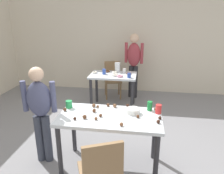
% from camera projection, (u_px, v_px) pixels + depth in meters
% --- Properties ---
extents(ground_plane, '(6.40, 6.40, 0.00)m').
position_uv_depth(ground_plane, '(106.00, 165.00, 2.91)').
color(ground_plane, gray).
extents(wall_back, '(6.40, 0.10, 2.60)m').
position_uv_depth(wall_back, '(128.00, 42.00, 5.50)').
color(wall_back, beige).
rests_on(wall_back, ground_plane).
extents(dining_table_near, '(1.28, 0.67, 0.75)m').
position_uv_depth(dining_table_near, '(110.00, 123.00, 2.70)').
color(dining_table_near, silver).
rests_on(dining_table_near, ground_plane).
extents(dining_table_far, '(0.97, 0.66, 0.75)m').
position_uv_depth(dining_table_far, '(113.00, 80.00, 4.57)').
color(dining_table_far, silver).
rests_on(dining_table_far, ground_plane).
extents(chair_near_table, '(0.53, 0.53, 0.87)m').
position_uv_depth(chair_near_table, '(101.00, 172.00, 2.08)').
color(chair_near_table, olive).
rests_on(chair_near_table, ground_plane).
extents(chair_far_table, '(0.49, 0.49, 0.87)m').
position_uv_depth(chair_far_table, '(113.00, 77.00, 5.27)').
color(chair_far_table, olive).
rests_on(chair_far_table, ground_plane).
extents(person_girl_near, '(0.45, 0.23, 1.34)m').
position_uv_depth(person_girl_near, '(40.00, 108.00, 2.78)').
color(person_girl_near, '#383D4C').
rests_on(person_girl_near, ground_plane).
extents(person_adult_far, '(0.45, 0.26, 1.55)m').
position_uv_depth(person_adult_far, '(134.00, 60.00, 5.07)').
color(person_adult_far, '#28282D').
rests_on(person_adult_far, ground_plane).
extents(mixing_bowl, '(0.17, 0.17, 0.07)m').
position_uv_depth(mixing_bowl, '(133.00, 111.00, 2.73)').
color(mixing_bowl, white).
rests_on(mixing_bowl, dining_table_near).
extents(soda_can, '(0.07, 0.07, 0.12)m').
position_uv_depth(soda_can, '(150.00, 106.00, 2.80)').
color(soda_can, '#198438').
rests_on(soda_can, dining_table_near).
extents(fork_near, '(0.17, 0.02, 0.01)m').
position_uv_depth(fork_near, '(121.00, 116.00, 2.64)').
color(fork_near, silver).
rests_on(fork_near, dining_table_near).
extents(cup_near_0, '(0.09, 0.09, 0.10)m').
position_uv_depth(cup_near_0, '(69.00, 104.00, 2.88)').
color(cup_near_0, green).
rests_on(cup_near_0, dining_table_near).
extents(cup_near_1, '(0.08, 0.08, 0.12)m').
position_uv_depth(cup_near_1, '(158.00, 109.00, 2.72)').
color(cup_near_1, red).
rests_on(cup_near_1, dining_table_near).
extents(cake_ball_0, '(0.04, 0.04, 0.04)m').
position_uv_depth(cake_ball_0, '(158.00, 122.00, 2.47)').
color(cake_ball_0, '#3D2319').
rests_on(cake_ball_0, dining_table_near).
extents(cake_ball_1, '(0.04, 0.04, 0.04)m').
position_uv_depth(cake_ball_1, '(138.00, 116.00, 2.61)').
color(cake_ball_1, brown).
rests_on(cake_ball_1, dining_table_near).
extents(cake_ball_2, '(0.04, 0.04, 0.04)m').
position_uv_depth(cake_ball_2, '(155.00, 109.00, 2.81)').
color(cake_ball_2, brown).
rests_on(cake_ball_2, dining_table_near).
extents(cake_ball_3, '(0.05, 0.05, 0.05)m').
position_uv_depth(cake_ball_3, '(65.00, 109.00, 2.79)').
color(cake_ball_3, brown).
rests_on(cake_ball_3, dining_table_near).
extents(cake_ball_4, '(0.05, 0.05, 0.05)m').
position_uv_depth(cake_ball_4, '(94.00, 105.00, 2.91)').
color(cake_ball_4, brown).
rests_on(cake_ball_4, dining_table_near).
extents(cake_ball_5, '(0.04, 0.04, 0.04)m').
position_uv_depth(cake_ball_5, '(101.00, 115.00, 2.63)').
color(cake_ball_5, brown).
rests_on(cake_ball_5, dining_table_near).
extents(cake_ball_6, '(0.05, 0.05, 0.05)m').
position_uv_depth(cake_ball_6, '(94.00, 110.00, 2.76)').
color(cake_ball_6, brown).
rests_on(cake_ball_6, dining_table_near).
extents(cake_ball_7, '(0.04, 0.04, 0.04)m').
position_uv_depth(cake_ball_7, '(98.00, 106.00, 2.89)').
color(cake_ball_7, brown).
rests_on(cake_ball_7, dining_table_near).
extents(cake_ball_8, '(0.04, 0.04, 0.04)m').
position_uv_depth(cake_ball_8, '(128.00, 105.00, 2.92)').
color(cake_ball_8, '#3D2319').
rests_on(cake_ball_8, dining_table_near).
extents(cake_ball_9, '(0.05, 0.05, 0.05)m').
position_uv_depth(cake_ball_9, '(115.00, 106.00, 2.90)').
color(cake_ball_9, brown).
rests_on(cake_ball_9, dining_table_near).
extents(cake_ball_10, '(0.04, 0.04, 0.04)m').
position_uv_depth(cake_ball_10, '(160.00, 118.00, 2.57)').
color(cake_ball_10, '#3D2319').
rests_on(cake_ball_10, dining_table_near).
extents(cake_ball_11, '(0.04, 0.04, 0.04)m').
position_uv_depth(cake_ball_11, '(96.00, 118.00, 2.55)').
color(cake_ball_11, brown).
rests_on(cake_ball_11, dining_table_near).
extents(cake_ball_12, '(0.04, 0.04, 0.04)m').
position_uv_depth(cake_ball_12, '(121.00, 124.00, 2.41)').
color(cake_ball_12, brown).
rests_on(cake_ball_12, dining_table_near).
extents(cake_ball_13, '(0.05, 0.05, 0.05)m').
position_uv_depth(cake_ball_13, '(85.00, 117.00, 2.58)').
color(cake_ball_13, brown).
rests_on(cake_ball_13, dining_table_near).
extents(cake_ball_14, '(0.04, 0.04, 0.04)m').
position_uv_depth(cake_ball_14, '(108.00, 105.00, 2.93)').
color(cake_ball_14, brown).
rests_on(cake_ball_14, dining_table_near).
extents(cake_ball_15, '(0.04, 0.04, 0.04)m').
position_uv_depth(cake_ball_15, '(75.00, 118.00, 2.55)').
color(cake_ball_15, '#3D2319').
rests_on(cake_ball_15, dining_table_near).
extents(pitcher_far, '(0.12, 0.12, 0.21)m').
position_uv_depth(pitcher_far, '(117.00, 67.00, 4.71)').
color(pitcher_far, white).
rests_on(pitcher_far, dining_table_far).
extents(cup_far_0, '(0.07, 0.07, 0.09)m').
position_uv_depth(cup_far_0, '(124.00, 71.00, 4.66)').
color(cup_far_0, white).
rests_on(cup_far_0, dining_table_far).
extents(cup_far_1, '(0.07, 0.07, 0.10)m').
position_uv_depth(cup_far_1, '(129.00, 75.00, 4.29)').
color(cup_far_1, '#3351B2').
rests_on(cup_far_1, dining_table_far).
extents(cup_far_2, '(0.07, 0.07, 0.11)m').
position_uv_depth(cup_far_2, '(104.00, 72.00, 4.54)').
color(cup_far_2, '#3351B2').
rests_on(cup_far_2, dining_table_far).
extents(donut_far_0, '(0.11, 0.11, 0.03)m').
position_uv_depth(donut_far_0, '(115.00, 72.00, 4.65)').
color(donut_far_0, white).
rests_on(donut_far_0, dining_table_far).
extents(donut_far_1, '(0.12, 0.12, 0.04)m').
position_uv_depth(donut_far_1, '(120.00, 76.00, 4.34)').
color(donut_far_1, pink).
rests_on(donut_far_1, dining_table_far).
extents(donut_far_2, '(0.11, 0.11, 0.03)m').
position_uv_depth(donut_far_2, '(95.00, 72.00, 4.64)').
color(donut_far_2, white).
rests_on(donut_far_2, dining_table_far).
extents(donut_far_3, '(0.11, 0.11, 0.03)m').
position_uv_depth(donut_far_3, '(107.00, 71.00, 4.72)').
color(donut_far_3, brown).
rests_on(donut_far_3, dining_table_far).
extents(donut_far_4, '(0.11, 0.11, 0.03)m').
position_uv_depth(donut_far_4, '(129.00, 73.00, 4.55)').
color(donut_far_4, brown).
rests_on(donut_far_4, dining_table_far).
extents(donut_far_5, '(0.13, 0.13, 0.04)m').
position_uv_depth(donut_far_5, '(115.00, 75.00, 4.43)').
color(donut_far_5, white).
rests_on(donut_far_5, dining_table_far).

